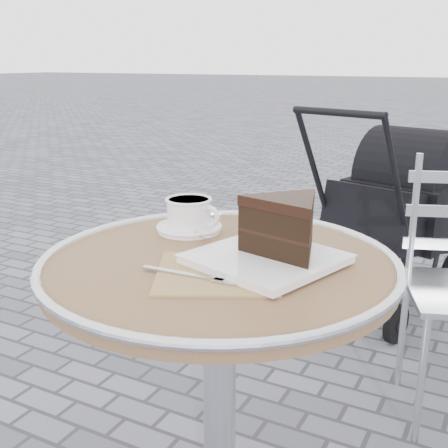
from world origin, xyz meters
The scene contains 4 objects.
cafe_table centered at (0.00, 0.00, 0.57)m, with size 0.72×0.72×0.74m.
cappuccino_set centered at (-0.15, 0.14, 0.77)m, with size 0.16×0.15×0.08m.
cake_plate_set centered at (0.12, 0.03, 0.79)m, with size 0.38×0.40×0.13m.
baby_stroller centered at (0.06, 1.61, 0.42)m, with size 0.64×0.98×0.95m.
Camera 1 is at (0.50, -0.93, 1.11)m, focal length 45.00 mm.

